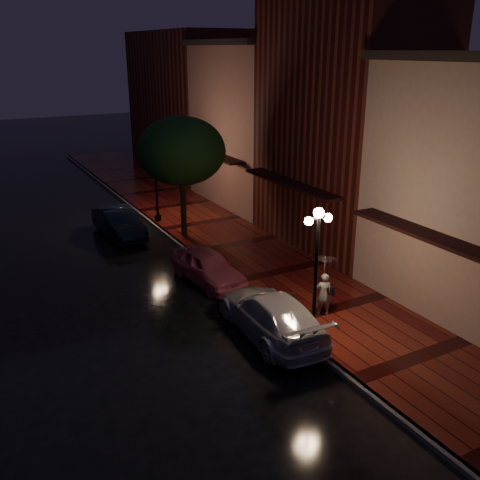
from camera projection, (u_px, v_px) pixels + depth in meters
ground at (230, 286)px, 21.15m from camera, size 120.00×120.00×0.00m
sidewalk at (278, 273)px, 22.14m from camera, size 4.50×60.00×0.15m
curb at (230, 284)px, 21.12m from camera, size 0.25×60.00×0.15m
storefront_mid at (346, 127)px, 24.09m from camera, size 5.00×8.00×11.00m
storefront_far at (256, 128)px, 31.03m from camera, size 5.00×8.00×9.00m
storefront_extra at (187, 104)px, 39.11m from camera, size 5.00×12.00×10.00m
streetlamp_near at (316, 266)px, 16.30m from camera, size 0.96×0.36×4.31m
streetlamp_far at (156, 175)px, 27.85m from camera, size 0.96×0.36×4.31m
street_tree at (182, 153)px, 24.92m from camera, size 4.16×4.16×5.80m
pink_car at (208, 267)px, 21.25m from camera, size 1.96×4.05×1.33m
navy_car at (119, 223)px, 26.48m from camera, size 1.71×4.32×1.40m
silver_car at (271, 315)px, 17.32m from camera, size 2.31×5.08×1.44m
woman_with_umbrella at (325, 277)px, 18.08m from camera, size 0.90×0.92×2.16m
parking_meter at (293, 307)px, 17.48m from camera, size 0.14×0.12×1.23m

